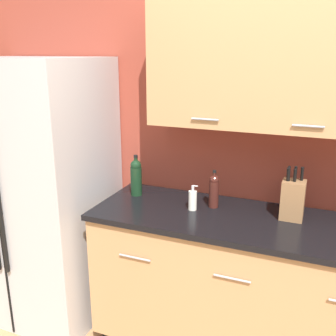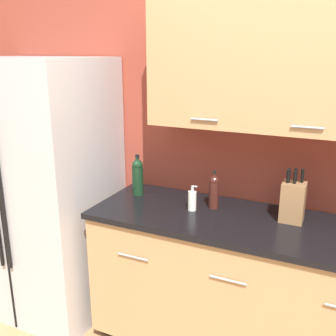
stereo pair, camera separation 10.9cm
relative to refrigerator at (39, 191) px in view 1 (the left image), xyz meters
name	(u,v)px [view 1 (the left image)]	position (x,y,z in m)	size (l,w,h in m)	color
wall_back	(321,128)	(1.81, 0.36, 0.52)	(10.00, 0.39, 2.60)	#993D2D
counter_unit	(291,296)	(1.75, 0.07, -0.44)	(2.43, 0.64, 0.93)	black
refrigerator	(39,191)	(0.00, 0.00, 0.00)	(0.93, 0.78, 1.83)	#B2B2B5
knife_block	(293,199)	(1.70, 0.16, 0.13)	(0.13, 0.12, 0.32)	olive
wine_bottle	(136,177)	(0.69, 0.17, 0.14)	(0.08, 0.08, 0.28)	black
soap_dispenser	(193,200)	(1.13, 0.07, 0.08)	(0.06, 0.05, 0.16)	silver
oil_bottle	(214,190)	(1.23, 0.16, 0.12)	(0.06, 0.06, 0.24)	#3D1914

